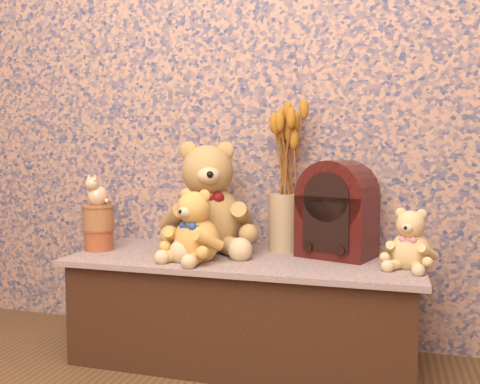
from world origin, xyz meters
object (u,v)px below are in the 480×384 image
object	(u,v)px
teddy_medium	(197,222)
ceramic_vase	(285,222)
teddy_small	(411,236)
cat_figurine	(98,189)
teddy_large	(207,193)
cathedral_radio	(337,209)
biscuit_tin_lower	(99,240)

from	to	relation	value
teddy_medium	ceramic_vase	bearing A→B (deg)	65.76
teddy_medium	teddy_small	size ratio (longest dim) A/B	1.27
ceramic_vase	cat_figurine	distance (m)	0.74
teddy_large	cathedral_radio	size ratio (longest dim) A/B	1.28
teddy_large	biscuit_tin_lower	xyz separation A→B (m)	(-0.41, -0.10, -0.19)
teddy_small	ceramic_vase	xyz separation A→B (m)	(-0.45, 0.19, 0.00)
teddy_small	biscuit_tin_lower	xyz separation A→B (m)	(-1.15, -0.01, -0.07)
teddy_small	cathedral_radio	bearing A→B (deg)	170.80
teddy_large	cat_figurine	bearing A→B (deg)	169.66
teddy_small	cat_figurine	world-z (taller)	cat_figurine
teddy_large	cathedral_radio	distance (m)	0.49
teddy_small	ceramic_vase	size ratio (longest dim) A/B	0.97
teddy_large	teddy_medium	bearing A→B (deg)	-106.54
teddy_medium	ceramic_vase	xyz separation A→B (m)	(0.26, 0.27, -0.03)
teddy_small	cathedral_radio	world-z (taller)	cathedral_radio
cat_figurine	ceramic_vase	bearing A→B (deg)	30.37
teddy_large	cat_figurine	xyz separation A→B (m)	(-0.41, -0.10, 0.01)
ceramic_vase	biscuit_tin_lower	world-z (taller)	ceramic_vase
cathedral_radio	cat_figurine	distance (m)	0.91
teddy_medium	teddy_large	bearing A→B (deg)	118.07
cathedral_radio	cat_figurine	world-z (taller)	cathedral_radio
teddy_large	cathedral_radio	world-z (taller)	teddy_large
teddy_medium	biscuit_tin_lower	xyz separation A→B (m)	(-0.43, 0.07, -0.09)
teddy_large	teddy_small	world-z (taller)	teddy_large
ceramic_vase	biscuit_tin_lower	size ratio (longest dim) A/B	1.95
cathedral_radio	biscuit_tin_lower	xyz separation A→B (m)	(-0.90, -0.13, -0.14)
teddy_large	teddy_small	distance (m)	0.76
teddy_medium	ceramic_vase	distance (m)	0.38
teddy_large	cathedral_radio	xyz separation A→B (m)	(0.49, 0.03, -0.05)
teddy_medium	biscuit_tin_lower	bearing A→B (deg)	-169.30
teddy_medium	ceramic_vase	world-z (taller)	teddy_medium
cathedral_radio	cat_figurine	xyz separation A→B (m)	(-0.90, -0.13, 0.06)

